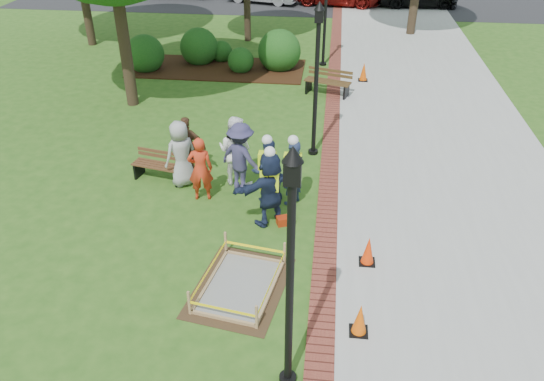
# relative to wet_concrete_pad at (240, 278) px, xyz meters

# --- Properties ---
(ground) EXTENTS (100.00, 100.00, 0.00)m
(ground) POSITION_rel_wet_concrete_pad_xyz_m (-0.11, 0.90, -0.23)
(ground) COLOR #285116
(ground) RESTS_ON ground
(sidewalk) EXTENTS (6.00, 60.00, 0.02)m
(sidewalk) POSITION_rel_wet_concrete_pad_xyz_m (4.89, 10.90, -0.22)
(sidewalk) COLOR #9E9E99
(sidewalk) RESTS_ON ground
(brick_edging) EXTENTS (0.50, 60.00, 0.03)m
(brick_edging) POSITION_rel_wet_concrete_pad_xyz_m (1.64, 10.90, -0.22)
(brick_edging) COLOR maroon
(brick_edging) RESTS_ON ground
(mulch_bed) EXTENTS (7.00, 3.00, 0.05)m
(mulch_bed) POSITION_rel_wet_concrete_pad_xyz_m (-3.11, 12.90, -0.21)
(mulch_bed) COLOR #381E0F
(mulch_bed) RESTS_ON ground
(wet_concrete_pad) EXTENTS (2.06, 2.55, 0.55)m
(wet_concrete_pad) POSITION_rel_wet_concrete_pad_xyz_m (0.00, 0.00, 0.00)
(wet_concrete_pad) COLOR #47331E
(wet_concrete_pad) RESTS_ON ground
(bench_near) EXTENTS (1.46, 0.75, 0.75)m
(bench_near) POSITION_rel_wet_concrete_pad_xyz_m (-2.83, 3.93, 0.01)
(bench_near) COLOR brown
(bench_near) RESTS_ON ground
(bench_far) EXTENTS (1.74, 1.02, 0.89)m
(bench_far) POSITION_rel_wet_concrete_pad_xyz_m (1.41, 10.54, 0.05)
(bench_far) COLOR #513C1B
(bench_far) RESTS_ON ground
(cone_front) EXTENTS (0.34, 0.34, 0.66)m
(cone_front) POSITION_rel_wet_concrete_pad_xyz_m (2.30, -0.93, 0.09)
(cone_front) COLOR black
(cone_front) RESTS_ON ground
(cone_back) EXTENTS (0.34, 0.34, 0.66)m
(cone_back) POSITION_rel_wet_concrete_pad_xyz_m (2.52, 1.05, 0.09)
(cone_back) COLOR black
(cone_back) RESTS_ON ground
(cone_far) EXTENTS (0.36, 0.36, 0.72)m
(cone_far) POSITION_rel_wet_concrete_pad_xyz_m (2.75, 12.16, 0.11)
(cone_far) COLOR black
(cone_far) RESTS_ON ground
(toolbox) EXTENTS (0.45, 0.36, 0.20)m
(toolbox) POSITION_rel_wet_concrete_pad_xyz_m (0.68, 2.27, -0.13)
(toolbox) COLOR #A0260C
(toolbox) RESTS_ON ground
(lamp_near) EXTENTS (0.28, 0.28, 4.26)m
(lamp_near) POSITION_rel_wet_concrete_pad_xyz_m (1.14, -2.10, 2.25)
(lamp_near) COLOR black
(lamp_near) RESTS_ON ground
(lamp_mid) EXTENTS (0.28, 0.28, 4.26)m
(lamp_mid) POSITION_rel_wet_concrete_pad_xyz_m (1.14, 5.90, 2.25)
(lamp_mid) COLOR black
(lamp_mid) RESTS_ON ground
(lamp_far) EXTENTS (0.28, 0.28, 4.26)m
(lamp_far) POSITION_rel_wet_concrete_pad_xyz_m (1.14, 13.90, 2.25)
(lamp_far) COLOR black
(lamp_far) RESTS_ON ground
(shrub_a) EXTENTS (1.55, 1.55, 1.55)m
(shrub_a) POSITION_rel_wet_concrete_pad_xyz_m (-5.97, 12.43, -0.23)
(shrub_a) COLOR #134513
(shrub_a) RESTS_ON ground
(shrub_b) EXTENTS (1.57, 1.57, 1.57)m
(shrub_b) POSITION_rel_wet_concrete_pad_xyz_m (-4.02, 13.59, -0.23)
(shrub_b) COLOR #134513
(shrub_b) RESTS_ON ground
(shrub_c) EXTENTS (1.05, 1.05, 1.05)m
(shrub_c) POSITION_rel_wet_concrete_pad_xyz_m (-2.12, 12.70, -0.23)
(shrub_c) COLOR #134513
(shrub_c) RESTS_ON ground
(shrub_d) EXTENTS (1.73, 1.73, 1.73)m
(shrub_d) POSITION_rel_wet_concrete_pad_xyz_m (-0.62, 13.21, -0.23)
(shrub_d) COLOR #134513
(shrub_d) RESTS_ON ground
(shrub_e) EXTENTS (0.92, 0.92, 0.92)m
(shrub_e) POSITION_rel_wet_concrete_pad_xyz_m (-3.16, 13.94, -0.23)
(shrub_e) COLOR #134513
(shrub_e) RESTS_ON ground
(casual_person_a) EXTENTS (0.65, 0.65, 1.75)m
(casual_person_a) POSITION_rel_wet_concrete_pad_xyz_m (-2.14, 3.79, 0.64)
(casual_person_a) COLOR #9C9C9C
(casual_person_a) RESTS_ON ground
(casual_person_b) EXTENTS (0.59, 0.44, 1.67)m
(casual_person_b) POSITION_rel_wet_concrete_pad_xyz_m (-1.49, 3.15, 0.60)
(casual_person_b) COLOR red
(casual_person_b) RESTS_ON ground
(casual_person_c) EXTENTS (0.68, 0.54, 1.87)m
(casual_person_c) POSITION_rel_wet_concrete_pad_xyz_m (-0.78, 4.01, 0.70)
(casual_person_c) COLOR white
(casual_person_c) RESTS_ON ground
(casual_person_d) EXTENTS (0.55, 0.37, 1.68)m
(casual_person_d) POSITION_rel_wet_concrete_pad_xyz_m (-2.09, 4.24, 0.60)
(casual_person_d) COLOR brown
(casual_person_d) RESTS_ON ground
(casual_person_e) EXTENTS (0.70, 0.61, 1.84)m
(casual_person_e) POSITION_rel_wet_concrete_pad_xyz_m (-0.58, 3.69, 0.68)
(casual_person_e) COLOR #322F53
(casual_person_e) RESTS_ON ground
(hivis_worker_a) EXTENTS (0.69, 0.65, 1.97)m
(hivis_worker_a) POSITION_rel_wet_concrete_pad_xyz_m (0.31, 2.31, 0.74)
(hivis_worker_a) COLOR #162039
(hivis_worker_a) RESTS_ON ground
(hivis_worker_b) EXTENTS (0.61, 0.64, 1.84)m
(hivis_worker_b) POSITION_rel_wet_concrete_pad_xyz_m (0.75, 3.20, 0.68)
(hivis_worker_b) COLOR #182240
(hivis_worker_b) RESTS_ON ground
(hivis_worker_c) EXTENTS (0.61, 0.54, 1.76)m
(hivis_worker_c) POSITION_rel_wet_concrete_pad_xyz_m (0.13, 3.30, 0.65)
(hivis_worker_c) COLOR #1C254A
(hivis_worker_c) RESTS_ON ground
(parked_car_b) EXTENTS (3.24, 5.21, 1.58)m
(parked_car_b) POSITION_rel_wet_concrete_pad_xyz_m (-2.89, 25.24, -0.23)
(parked_car_b) COLOR #B2B1B7
(parked_car_b) RESTS_ON ground
(parked_car_c) EXTENTS (2.57, 4.85, 1.51)m
(parked_car_c) POSITION_rel_wet_concrete_pad_xyz_m (1.72, 25.25, -0.23)
(parked_car_c) COLOR maroon
(parked_car_c) RESTS_ON ground
(parked_car_d) EXTENTS (2.30, 4.67, 1.48)m
(parked_car_d) POSITION_rel_wet_concrete_pad_xyz_m (6.20, 25.25, -0.23)
(parked_car_d) COLOR black
(parked_car_d) RESTS_ON ground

